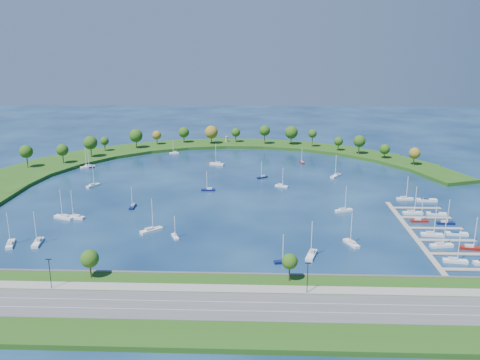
{
  "coord_description": "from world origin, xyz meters",
  "views": [
    {
      "loc": [
        14.36,
        -255.7,
        77.18
      ],
      "look_at": [
        5.0,
        5.0,
        4.0
      ],
      "focal_mm": 37.65,
      "sensor_mm": 36.0,
      "label": 1
    }
  ],
  "objects_px": {
    "moored_boat_7": "(64,217)",
    "moored_boat_8": "(217,163)",
    "moored_boat_11": "(151,230)",
    "docked_boat_10": "(405,198)",
    "docked_boat_3": "(471,247)",
    "docked_boat_5": "(456,233)",
    "dock_system": "(430,234)",
    "docked_boat_0": "(455,260)",
    "moored_boat_9": "(282,185)",
    "moored_boat_15": "(75,216)",
    "moored_boat_14": "(302,162)",
    "docked_boat_7": "(446,222)",
    "docked_boat_11": "(426,200)",
    "moored_boat_1": "(352,243)",
    "moored_boat_6": "(336,175)",
    "moored_boat_2": "(38,242)",
    "moored_boat_19": "(344,210)",
    "docked_boat_6": "(419,220)",
    "moored_boat_3": "(175,236)",
    "moored_boat_20": "(88,166)",
    "moored_boat_13": "(285,261)",
    "moored_boat_12": "(262,177)",
    "moored_boat_17": "(208,189)",
    "docked_boat_8": "(413,212)",
    "moored_boat_18": "(174,152)",
    "docked_boat_2": "(441,245)",
    "moored_boat_10": "(10,243)",
    "docked_boat_9": "(436,214)",
    "moored_boat_16": "(133,206)",
    "moored_boat_0": "(311,254)",
    "moored_boat_5": "(93,185)",
    "moored_boat_4": "(88,166)",
    "docked_boat_4": "(432,234)"
  },
  "relations": [
    {
      "from": "docked_boat_7",
      "to": "docked_boat_11",
      "type": "bearing_deg",
      "value": 88.37
    },
    {
      "from": "moored_boat_11",
      "to": "docked_boat_10",
      "type": "height_order",
      "value": "moored_boat_11"
    },
    {
      "from": "moored_boat_1",
      "to": "moored_boat_11",
      "type": "distance_m",
      "value": 81.45
    },
    {
      "from": "moored_boat_19",
      "to": "moored_boat_4",
      "type": "bearing_deg",
      "value": 131.24
    },
    {
      "from": "moored_boat_3",
      "to": "docked_boat_9",
      "type": "distance_m",
      "value": 118.82
    },
    {
      "from": "moored_boat_9",
      "to": "moored_boat_15",
      "type": "bearing_deg",
      "value": -125.99
    },
    {
      "from": "moored_boat_19",
      "to": "docked_boat_8",
      "type": "relative_size",
      "value": 0.93
    },
    {
      "from": "moored_boat_12",
      "to": "moored_boat_9",
      "type": "bearing_deg",
      "value": 87.45
    },
    {
      "from": "moored_boat_7",
      "to": "moored_boat_9",
      "type": "height_order",
      "value": "moored_boat_7"
    },
    {
      "from": "moored_boat_1",
      "to": "moored_boat_5",
      "type": "bearing_deg",
      "value": 36.42
    },
    {
      "from": "moored_boat_15",
      "to": "docked_boat_6",
      "type": "relative_size",
      "value": 1.19
    },
    {
      "from": "moored_boat_13",
      "to": "docked_boat_8",
      "type": "xyz_separation_m",
      "value": [
        61.12,
        54.18,
        0.06
      ]
    },
    {
      "from": "dock_system",
      "to": "docked_boat_0",
      "type": "height_order",
      "value": "docked_boat_0"
    },
    {
      "from": "moored_boat_4",
      "to": "docked_boat_7",
      "type": "bearing_deg",
      "value": -13.45
    },
    {
      "from": "moored_boat_2",
      "to": "docked_boat_0",
      "type": "bearing_deg",
      "value": 77.9
    },
    {
      "from": "moored_boat_0",
      "to": "moored_boat_5",
      "type": "distance_m",
      "value": 140.18
    },
    {
      "from": "moored_boat_5",
      "to": "docked_boat_9",
      "type": "xyz_separation_m",
      "value": [
        170.84,
        -39.86,
        -0.25
      ]
    },
    {
      "from": "dock_system",
      "to": "moored_boat_13",
      "type": "height_order",
      "value": "moored_boat_13"
    },
    {
      "from": "moored_boat_18",
      "to": "docked_boat_2",
      "type": "relative_size",
      "value": 0.74
    },
    {
      "from": "moored_boat_6",
      "to": "docked_boat_11",
      "type": "xyz_separation_m",
      "value": [
        37.8,
        -44.68,
        -0.2
      ]
    },
    {
      "from": "moored_boat_3",
      "to": "moored_boat_5",
      "type": "bearing_deg",
      "value": -164.05
    },
    {
      "from": "moored_boat_14",
      "to": "moored_boat_15",
      "type": "bearing_deg",
      "value": 120.28
    },
    {
      "from": "moored_boat_15",
      "to": "moored_boat_14",
      "type": "bearing_deg",
      "value": -124.15
    },
    {
      "from": "moored_boat_2",
      "to": "moored_boat_10",
      "type": "height_order",
      "value": "moored_boat_2"
    },
    {
      "from": "docked_boat_3",
      "to": "docked_boat_5",
      "type": "height_order",
      "value": "docked_boat_3"
    },
    {
      "from": "moored_boat_14",
      "to": "moored_boat_18",
      "type": "xyz_separation_m",
      "value": [
        -87.17,
        25.07,
        0.0
      ]
    },
    {
      "from": "moored_boat_3",
      "to": "moored_boat_8",
      "type": "xyz_separation_m",
      "value": [
        7.33,
        122.03,
        0.11
      ]
    },
    {
      "from": "docked_boat_3",
      "to": "moored_boat_4",
      "type": "bearing_deg",
      "value": 156.72
    },
    {
      "from": "moored_boat_7",
      "to": "moored_boat_20",
      "type": "distance_m",
      "value": 93.22
    },
    {
      "from": "docked_boat_0",
      "to": "docked_boat_8",
      "type": "height_order",
      "value": "docked_boat_8"
    },
    {
      "from": "moored_boat_8",
      "to": "moored_boat_16",
      "type": "distance_m",
      "value": 91.77
    },
    {
      "from": "moored_boat_13",
      "to": "docked_boat_2",
      "type": "xyz_separation_m",
      "value": [
        61.13,
        16.49,
        0.06
      ]
    },
    {
      "from": "moored_boat_9",
      "to": "docked_boat_11",
      "type": "bearing_deg",
      "value": 6.69
    },
    {
      "from": "moored_boat_14",
      "to": "moored_boat_19",
      "type": "relative_size",
      "value": 0.77
    },
    {
      "from": "moored_boat_7",
      "to": "docked_boat_10",
      "type": "distance_m",
      "value": 163.08
    },
    {
      "from": "moored_boat_3",
      "to": "moored_boat_15",
      "type": "distance_m",
      "value": 52.47
    },
    {
      "from": "docked_boat_10",
      "to": "moored_boat_20",
      "type": "bearing_deg",
      "value": 157.29
    },
    {
      "from": "moored_boat_2",
      "to": "docked_boat_10",
      "type": "relative_size",
      "value": 1.13
    },
    {
      "from": "moored_boat_14",
      "to": "docked_boat_6",
      "type": "xyz_separation_m",
      "value": [
        42.48,
        -107.1,
        0.03
      ]
    },
    {
      "from": "moored_boat_9",
      "to": "docked_boat_7",
      "type": "distance_m",
      "value": 87.59
    },
    {
      "from": "moored_boat_17",
      "to": "docked_boat_4",
      "type": "relative_size",
      "value": 0.84
    },
    {
      "from": "moored_boat_7",
      "to": "moored_boat_15",
      "type": "bearing_deg",
      "value": -156.44
    },
    {
      "from": "moored_boat_19",
      "to": "docked_boat_10",
      "type": "bearing_deg",
      "value": 8.69
    },
    {
      "from": "moored_boat_1",
      "to": "moored_boat_9",
      "type": "height_order",
      "value": "moored_boat_1"
    },
    {
      "from": "moored_boat_12",
      "to": "moored_boat_17",
      "type": "xyz_separation_m",
      "value": [
        -28.71,
        -26.36,
        0.02
      ]
    },
    {
      "from": "moored_boat_7",
      "to": "moored_boat_8",
      "type": "distance_m",
      "value": 118.25
    },
    {
      "from": "dock_system",
      "to": "moored_boat_1",
      "type": "distance_m",
      "value": 36.0
    },
    {
      "from": "moored_boat_8",
      "to": "moored_boat_20",
      "type": "relative_size",
      "value": 1.05
    },
    {
      "from": "moored_boat_19",
      "to": "docked_boat_11",
      "type": "relative_size",
      "value": 1.22
    },
    {
      "from": "moored_boat_15",
      "to": "moored_boat_20",
      "type": "distance_m",
      "value": 94.14
    }
  ]
}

